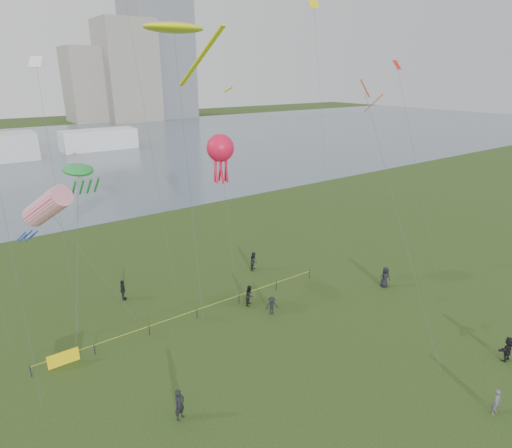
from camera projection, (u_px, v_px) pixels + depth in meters
ground_plane at (351, 390)px, 26.28m from camera, size 400.00×400.00×0.00m
lake at (39, 154)px, 102.91m from camera, size 400.00×120.00×0.08m
building_mid at (127, 71)px, 169.33m from camera, size 20.00×20.00×38.00m
building_low at (88, 85)px, 167.92m from camera, size 16.00×18.00×28.00m
pavilion_right at (99, 140)px, 108.23m from camera, size 18.00×7.00×5.00m
fence at (121, 338)px, 30.51m from camera, size 24.07×0.07×1.05m
kite_flyer at (497, 402)px, 24.27m from camera, size 0.61×0.43×1.60m
spectator_a at (250, 295)px, 35.74m from camera, size 1.09×1.07×1.77m
spectator_b at (272, 306)px, 34.36m from camera, size 1.14×0.88×1.55m
spectator_c at (123, 290)px, 36.52m from camera, size 0.64×1.14×1.83m
spectator_d at (385, 277)px, 38.76m from camera, size 1.09×0.90×1.92m
spectator_e at (508, 349)px, 28.77m from camera, size 1.66×0.56×1.78m
spectator_f at (180, 405)px, 23.85m from camera, size 0.82×0.70×1.92m
spectator_g at (254, 261)px, 42.12m from camera, size 1.14×1.12×1.86m
kite_stingray at (174, 29)px, 34.21m from camera, size 5.70×10.30×22.26m
kite_windsock at (47, 206)px, 31.69m from camera, size 6.75×6.94×10.97m
kite_creature at (78, 170)px, 32.74m from camera, size 4.59×9.26×11.83m
kite_octopus at (220, 149)px, 34.99m from camera, size 2.27×4.06×13.78m
kite_delta at (369, 101)px, 31.55m from camera, size 3.74×11.60×18.00m
small_kites at (151, 16)px, 30.91m from camera, size 34.34×12.06×11.70m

